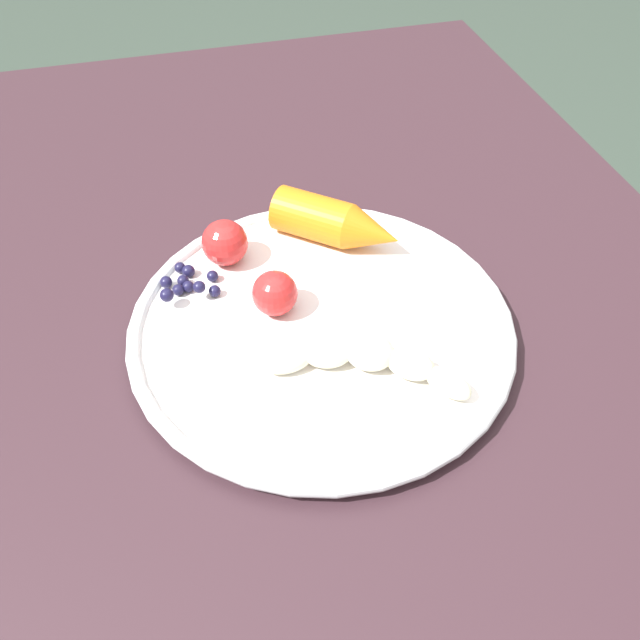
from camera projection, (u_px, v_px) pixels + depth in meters
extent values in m
plane|color=#313E35|center=(317.00, 637.00, 1.09)|extent=(6.00, 6.00, 0.00)
cube|color=#321F25|center=(314.00, 347.00, 0.58)|extent=(1.16, 0.77, 0.03)
cube|color=#2F1928|center=(414.00, 243.00, 1.25)|extent=(0.05, 0.05, 0.70)
cube|color=#2F1928|center=(53.00, 306.00, 1.13)|extent=(0.05, 0.05, 0.70)
cylinder|color=white|center=(320.00, 325.00, 0.57)|extent=(0.31, 0.31, 0.01)
torus|color=silver|center=(320.00, 320.00, 0.56)|extent=(0.32, 0.32, 0.01)
ellipsoid|color=#F0EBC3|center=(448.00, 383.00, 0.50)|extent=(0.04, 0.04, 0.02)
ellipsoid|color=#F0EBC3|center=(410.00, 364.00, 0.51)|extent=(0.04, 0.05, 0.02)
ellipsoid|color=#F0EBC3|center=(370.00, 352.00, 0.52)|extent=(0.04, 0.05, 0.03)
ellipsoid|color=#F0EBC3|center=(328.00, 353.00, 0.52)|extent=(0.03, 0.04, 0.02)
ellipsoid|color=#F0EBC3|center=(288.00, 361.00, 0.52)|extent=(0.02, 0.04, 0.02)
cylinder|color=orange|center=(313.00, 217.00, 0.63)|extent=(0.08, 0.08, 0.04)
cone|color=orange|center=(374.00, 234.00, 0.61)|extent=(0.06, 0.06, 0.04)
sphere|color=#191638|center=(178.00, 290.00, 0.58)|extent=(0.01, 0.01, 0.01)
sphere|color=#191638|center=(188.00, 286.00, 0.58)|extent=(0.01, 0.01, 0.01)
sphere|color=#191638|center=(212.00, 276.00, 0.59)|extent=(0.01, 0.01, 0.01)
sphere|color=#191638|center=(188.00, 271.00, 0.60)|extent=(0.01, 0.01, 0.01)
sphere|color=#191638|center=(215.00, 291.00, 0.58)|extent=(0.01, 0.01, 0.01)
sphere|color=#191638|center=(183.00, 281.00, 0.59)|extent=(0.01, 0.01, 0.01)
sphere|color=#191638|center=(180.00, 268.00, 0.60)|extent=(0.01, 0.01, 0.01)
sphere|color=#191638|center=(166.00, 282.00, 0.59)|extent=(0.01, 0.01, 0.01)
sphere|color=#191638|center=(167.00, 295.00, 0.56)|extent=(0.01, 0.01, 0.01)
sphere|color=#191638|center=(199.00, 287.00, 0.57)|extent=(0.01, 0.01, 0.01)
sphere|color=red|center=(275.00, 293.00, 0.56)|extent=(0.04, 0.04, 0.04)
sphere|color=red|center=(225.00, 243.00, 0.60)|extent=(0.04, 0.04, 0.04)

